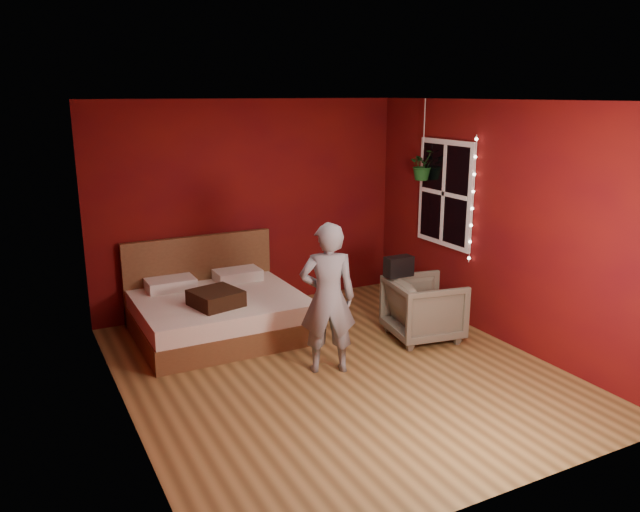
% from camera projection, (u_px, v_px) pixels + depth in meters
% --- Properties ---
extents(floor, '(4.50, 4.50, 0.00)m').
position_uv_depth(floor, '(337.00, 370.00, 6.18)').
color(floor, olive).
rests_on(floor, ground).
extents(room_walls, '(4.04, 4.54, 2.62)m').
position_uv_depth(room_walls, '(338.00, 203.00, 5.76)').
color(room_walls, '#67100A').
rests_on(room_walls, ground).
extents(window, '(0.05, 0.97, 1.27)m').
position_uv_depth(window, '(445.00, 193.00, 7.45)').
color(window, white).
rests_on(window, room_walls).
extents(fairy_lights, '(0.04, 0.04, 1.45)m').
position_uv_depth(fairy_lights, '(473.00, 200.00, 6.99)').
color(fairy_lights, silver).
rests_on(fairy_lights, room_walls).
extents(bed, '(1.82, 1.55, 1.00)m').
position_uv_depth(bed, '(217.00, 311.00, 7.09)').
color(bed, brown).
rests_on(bed, ground).
extents(person, '(0.64, 0.53, 1.50)m').
position_uv_depth(person, '(328.00, 298.00, 6.00)').
color(person, slate).
rests_on(person, ground).
extents(armchair, '(0.87, 0.85, 0.69)m').
position_uv_depth(armchair, '(424.00, 309.00, 6.92)').
color(armchair, '#5F5A4B').
rests_on(armchair, ground).
extents(handbag, '(0.31, 0.16, 0.22)m').
position_uv_depth(handbag, '(399.00, 266.00, 6.91)').
color(handbag, black).
rests_on(handbag, armchair).
extents(throw_pillow, '(0.57, 0.57, 0.17)m').
position_uv_depth(throw_pillow, '(216.00, 298.00, 6.66)').
color(throw_pillow, '#321E10').
rests_on(throw_pillow, bed).
extents(hanging_plant, '(0.35, 0.30, 0.98)m').
position_uv_depth(hanging_plant, '(423.00, 165.00, 7.63)').
color(hanging_plant, silver).
rests_on(hanging_plant, room_walls).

